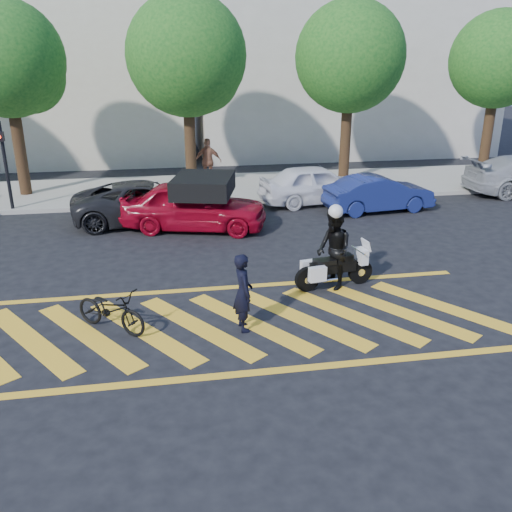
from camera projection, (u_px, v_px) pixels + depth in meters
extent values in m
plane|color=black|center=(227.00, 325.00, 11.32)|extent=(90.00, 90.00, 0.00)
cube|color=#9E998E|center=(192.00, 189.00, 22.37)|extent=(60.00, 5.00, 0.15)
cube|color=yellow|center=(31.00, 340.00, 10.70)|extent=(2.43, 3.21, 0.01)
cube|color=yellow|center=(89.00, 336.00, 10.88)|extent=(2.43, 3.21, 0.01)
cube|color=yellow|center=(144.00, 331.00, 11.05)|extent=(2.43, 3.21, 0.01)
cube|color=yellow|center=(198.00, 327.00, 11.23)|extent=(2.43, 3.21, 0.01)
cube|color=yellow|center=(250.00, 323.00, 11.40)|extent=(2.43, 3.21, 0.01)
cube|color=yellow|center=(301.00, 319.00, 11.58)|extent=(2.43, 3.21, 0.01)
cube|color=yellow|center=(350.00, 315.00, 11.75)|extent=(2.43, 3.21, 0.01)
cube|color=yellow|center=(398.00, 311.00, 11.93)|extent=(2.43, 3.21, 0.01)
cube|color=yellow|center=(444.00, 307.00, 12.10)|extent=(2.43, 3.21, 0.01)
cube|color=yellow|center=(240.00, 374.00, 9.57)|extent=(12.00, 0.20, 0.01)
cube|color=yellow|center=(218.00, 288.00, 13.08)|extent=(12.00, 0.20, 0.01)
cube|color=beige|center=(21.00, 60.00, 27.69)|extent=(16.00, 8.00, 10.00)
cube|color=beige|center=(340.00, 50.00, 30.21)|extent=(16.00, 8.00, 11.00)
cylinder|color=black|center=(19.00, 146.00, 20.67)|extent=(0.44, 0.44, 4.00)
sphere|color=#155119|center=(6.00, 59.00, 19.56)|extent=(4.20, 4.20, 4.20)
sphere|color=#155119|center=(28.00, 76.00, 20.16)|extent=(2.73, 2.73, 2.73)
cylinder|color=black|center=(190.00, 142.00, 21.70)|extent=(0.44, 0.44, 4.00)
sphere|color=#155119|center=(186.00, 55.00, 20.56)|extent=(4.60, 4.60, 4.60)
sphere|color=#155119|center=(202.00, 74.00, 21.17)|extent=(2.99, 2.99, 2.99)
cylinder|color=black|center=(345.00, 138.00, 22.73)|extent=(0.44, 0.44, 4.00)
sphere|color=#155119|center=(350.00, 57.00, 21.61)|extent=(4.40, 4.40, 4.40)
sphere|color=#155119|center=(361.00, 74.00, 22.21)|extent=(2.86, 2.86, 2.86)
cylinder|color=black|center=(487.00, 134.00, 23.77)|extent=(0.44, 0.44, 4.00)
sphere|color=#155119|center=(498.00, 59.00, 22.68)|extent=(4.00, 4.00, 4.00)
sphere|color=#155119|center=(505.00, 74.00, 23.26)|extent=(2.60, 2.60, 2.60)
cylinder|color=black|center=(6.00, 168.00, 18.78)|extent=(0.12, 0.12, 3.20)
imported|color=black|center=(243.00, 292.00, 10.88)|extent=(0.46, 0.64, 1.63)
imported|color=black|center=(111.00, 310.00, 10.97)|extent=(1.73, 1.53, 0.91)
cylinder|color=black|center=(307.00, 279.00, 12.84)|extent=(0.61, 0.23, 0.60)
cylinder|color=silver|center=(307.00, 279.00, 12.84)|extent=(0.20, 0.17, 0.18)
cylinder|color=black|center=(360.00, 272.00, 13.28)|extent=(0.61, 0.23, 0.60)
cylinder|color=silver|center=(360.00, 272.00, 13.28)|extent=(0.20, 0.17, 0.18)
cube|color=black|center=(333.00, 267.00, 12.97)|extent=(1.16, 0.42, 0.27)
cube|color=black|center=(344.00, 258.00, 12.99)|extent=(0.45, 0.34, 0.20)
cube|color=black|center=(325.00, 262.00, 12.84)|extent=(0.55, 0.39, 0.11)
cube|color=silver|center=(361.00, 256.00, 13.14)|extent=(0.26, 0.41, 0.36)
cube|color=silver|center=(309.00, 267.00, 13.02)|extent=(0.43, 0.23, 0.35)
cube|color=silver|center=(317.00, 274.00, 12.60)|extent=(0.43, 0.23, 0.35)
imported|color=black|center=(334.00, 250.00, 12.82)|extent=(0.87, 1.03, 1.91)
imported|color=#9E071C|center=(194.00, 206.00, 17.24)|extent=(4.91, 2.94, 1.56)
imported|color=black|center=(148.00, 202.00, 18.02)|extent=(5.06, 2.57, 1.37)
imported|color=white|center=(316.00, 184.00, 20.27)|extent=(4.48, 2.23, 1.47)
imported|color=navy|center=(379.00, 193.00, 19.32)|extent=(4.03, 1.80, 1.28)
imported|color=#9F6448|center=(208.00, 161.00, 22.63)|extent=(1.17, 0.63, 1.90)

